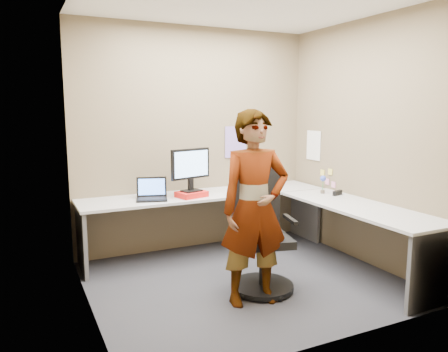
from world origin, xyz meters
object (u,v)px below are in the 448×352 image
desk (263,212)px  office_chair (261,242)px  monitor (191,166)px  person (255,208)px

desk → office_chair: bearing=-122.5°
desk → monitor: monitor is taller
monitor → office_chair: 1.28m
monitor → person: person is taller
monitor → office_chair: bearing=-90.6°
office_chair → person: person is taller
desk → person: person is taller
person → desk: bearing=61.6°
office_chair → monitor: bearing=119.3°
monitor → person: (0.09, -1.32, -0.22)m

